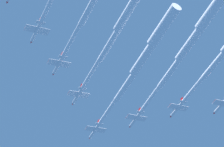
# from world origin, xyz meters

# --- Properties ---
(jet_lead) EXTENTS (15.02, 68.03, 4.17)m
(jet_lead) POSITION_xyz_m (7.74, -12.26, 170.39)
(jet_lead) COLOR silver
(jet_port_inner) EXTENTS (15.37, 70.00, 4.25)m
(jet_port_inner) POSITION_xyz_m (-2.45, -26.23, 173.91)
(jet_port_inner) COLOR silver
(jet_starboard_inner) EXTENTS (14.61, 68.50, 4.17)m
(jet_starboard_inner) POSITION_xyz_m (21.20, -21.61, 172.29)
(jet_starboard_inner) COLOR silver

